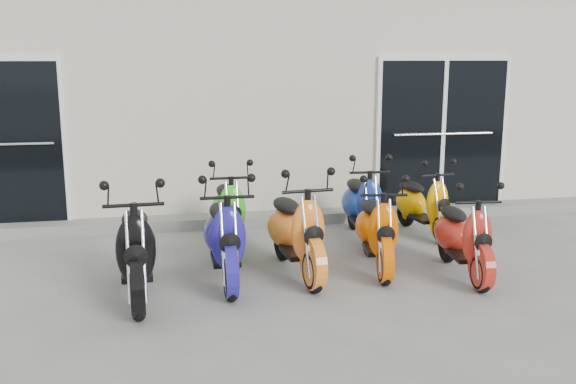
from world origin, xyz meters
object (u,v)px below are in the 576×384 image
object	(u,v)px
scooter_front_black	(135,235)
scooter_back_yellow	(423,195)
scooter_front_red	(464,226)
scooter_back_green	(229,201)
scooter_back_blue	(363,195)
scooter_front_blue	(224,225)
scooter_front_orange_b	(377,219)
scooter_front_orange_a	(296,219)

from	to	relation	value
scooter_front_black	scooter_back_yellow	size ratio (longest dim) A/B	1.18
scooter_front_red	scooter_back_green	bearing A→B (deg)	150.99
scooter_back_green	scooter_back_blue	xyz separation A→B (m)	(1.70, -0.01, 0.01)
scooter_front_blue	scooter_back_blue	xyz separation A→B (m)	(1.87, 1.25, -0.02)
scooter_front_blue	scooter_front_orange_b	bearing A→B (deg)	2.98
scooter_front_orange_a	scooter_back_blue	distance (m)	1.61
scooter_back_green	scooter_back_blue	world-z (taller)	scooter_back_blue
scooter_back_yellow	scooter_front_blue	bearing A→B (deg)	-161.75
scooter_front_orange_b	scooter_front_blue	bearing A→B (deg)	-168.17
scooter_front_red	scooter_front_orange_b	bearing A→B (deg)	159.78
scooter_back_green	scooter_back_yellow	distance (m)	2.55
scooter_front_blue	scooter_front_orange_b	xyz separation A→B (m)	(1.67, 0.09, -0.04)
scooter_back_green	scooter_front_orange_b	bearing A→B (deg)	-37.97
scooter_front_red	scooter_back_green	world-z (taller)	scooter_back_green
scooter_front_black	scooter_front_orange_b	world-z (taller)	scooter_front_black
scooter_back_blue	scooter_front_orange_a	bearing A→B (deg)	-128.88
scooter_front_orange_b	scooter_back_blue	world-z (taller)	scooter_back_blue
scooter_front_orange_b	scooter_back_green	world-z (taller)	scooter_back_green
scooter_front_orange_b	scooter_back_yellow	size ratio (longest dim) A/B	1.06
scooter_front_orange_a	scooter_back_yellow	size ratio (longest dim) A/B	1.16
scooter_back_green	scooter_back_yellow	xyz separation A→B (m)	(2.55, 0.06, -0.04)
scooter_front_orange_a	scooter_back_yellow	xyz separation A→B (m)	(1.95, 1.25, -0.09)
scooter_front_black	scooter_back_blue	world-z (taller)	scooter_front_black
scooter_front_red	scooter_back_green	size ratio (longest dim) A/B	0.95
scooter_front_orange_b	scooter_front_black	bearing A→B (deg)	-162.88
scooter_front_red	scooter_back_blue	world-z (taller)	scooter_back_blue
scooter_front_black	scooter_back_blue	bearing A→B (deg)	26.41
scooter_front_red	scooter_back_yellow	distance (m)	1.62
scooter_front_orange_b	scooter_back_green	size ratio (longest dim) A/B	0.98
scooter_front_black	scooter_front_orange_a	bearing A→B (deg)	9.58
scooter_front_black	scooter_back_yellow	world-z (taller)	scooter_front_black
scooter_front_orange_b	scooter_back_blue	xyz separation A→B (m)	(0.19, 1.16, 0.02)
scooter_front_black	scooter_front_blue	distance (m)	0.93
scooter_front_red	scooter_back_green	distance (m)	2.81
scooter_back_blue	scooter_back_yellow	xyz separation A→B (m)	(0.85, 0.07, -0.05)
scooter_back_blue	scooter_back_green	bearing A→B (deg)	-176.21
scooter_front_blue	scooter_back_yellow	world-z (taller)	scooter_front_blue
scooter_front_black	scooter_back_green	size ratio (longest dim) A/B	1.09
scooter_back_blue	scooter_front_black	bearing A→B (deg)	-146.55
scooter_front_blue	scooter_front_red	distance (m)	2.52
scooter_front_orange_a	scooter_back_yellow	world-z (taller)	scooter_front_orange_a
scooter_front_red	scooter_back_yellow	bearing A→B (deg)	87.06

